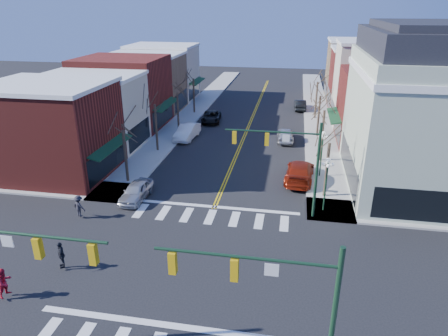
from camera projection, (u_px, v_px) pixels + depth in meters
The scene contains 35 objects.
ground at pixel (189, 268), 23.70m from camera, with size 160.00×160.00×0.00m, color black.
sidewalk_left at pixel (158, 147), 43.27m from camera, with size 3.50×70.00×0.15m, color #9E9B93.
sidewalk_right at pixel (323, 157), 40.44m from camera, with size 3.50×70.00×0.15m, color #9E9B93.
bldg_left_brick_a at pixel (52, 132), 35.36m from camera, with size 10.00×8.50×8.00m, color maroon.
bldg_left_stucco_a at pixel (93, 113), 42.50m from camera, with size 10.00×7.00×7.50m, color beige.
bldg_left_brick_b at pixel (123, 92), 49.58m from camera, with size 10.00×9.00×8.50m, color maroon.
bldg_left_tan at pixel (147, 83), 57.22m from camera, with size 10.00×7.50×7.80m, color #8B6E4C.
bldg_left_stucco_b at pixel (164, 73), 64.19m from camera, with size 10.00×8.00×8.20m, color beige.
bldg_right_brick_a at pixel (387, 109), 43.07m from camera, with size 10.00×8.50×8.00m, color maroon.
bldg_right_stucco at pixel (376, 86), 49.73m from camera, with size 10.00×7.00×10.00m, color beige.
bldg_right_brick_b at pixel (367, 81), 56.84m from camera, with size 10.00×8.00×8.50m, color maroon.
bldg_right_tan at pixel (359, 71), 64.02m from camera, with size 10.00×8.00×9.00m, color #8B6E4C.
victorian_corner at pixel (434, 111), 31.66m from camera, with size 12.25×14.25×13.30m.
traffic_mast_near_left at pixel (5, 268), 16.06m from camera, with size 6.60×0.28×7.20m.
traffic_mast_near_right at pixel (282, 301), 14.26m from camera, with size 6.60×0.28×7.20m.
traffic_mast_far_right at pixel (291, 156), 27.72m from camera, with size 6.60×0.28×7.20m.
lamppost_corner at pixel (327, 176), 28.96m from camera, with size 0.36×0.36×4.33m.
lamppost_midblock at pixel (322, 146), 34.87m from camera, with size 0.36×0.36×4.33m.
tree_left_a at pixel (126, 157), 34.14m from camera, with size 0.24×0.24×4.76m, color #382B21.
tree_left_b at pixel (156, 128), 41.37m from camera, with size 0.24×0.24×5.04m, color #382B21.
tree_left_c at pixel (178, 112), 48.73m from camera, with size 0.24×0.24×4.55m, color #382B21.
tree_left_d at pixel (194, 96), 55.94m from camera, with size 0.24×0.24×4.90m, color #382B21.
tree_right_a at pixel (327, 171), 31.45m from camera, with size 0.24×0.24×4.62m, color #382B21.
tree_right_b at pixel (322, 136), 38.62m from camera, with size 0.24×0.24×5.18m, color #382B21.
tree_right_c at pixel (319, 117), 45.96m from camera, with size 0.24×0.24×4.83m, color #382B21.
tree_right_d at pixel (316, 101), 53.21m from camera, with size 0.24×0.24×4.97m, color #382B21.
car_left_near at pixel (136, 191), 31.73m from camera, with size 1.67×4.15×1.41m, color #B8B9BD.
car_left_mid at pixel (187, 132), 45.95m from camera, with size 1.77×5.08×1.67m, color white.
car_left_far at pixel (211, 117), 52.46m from camera, with size 2.26×4.90×1.36m, color black.
car_right_near at pixel (300, 172), 35.05m from camera, with size 2.34×5.76×1.67m, color maroon.
car_right_mid at pixel (285, 135), 45.12m from camera, with size 1.81×4.50×1.53m, color #B6B7BB.
car_right_far at pixel (300, 105), 58.45m from camera, with size 1.57×4.51×1.49m, color black.
pedestrian_red_b at pixel (5, 282), 20.97m from camera, with size 0.81×0.63×1.66m, color red.
pedestrian_dark_a at pixel (61, 254), 23.27m from camera, with size 0.98×0.41×1.67m, color black.
pedestrian_dark_b at pixel (79, 206), 28.85m from camera, with size 1.06×0.61×1.64m, color black.
Camera 1 is at (5.50, -18.94, 14.57)m, focal length 32.00 mm.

